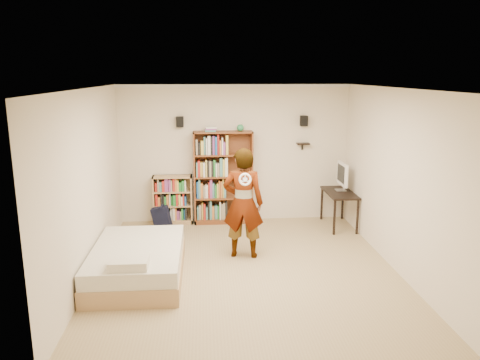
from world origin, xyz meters
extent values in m
cube|color=tan|center=(0.00, 0.00, 0.00)|extent=(4.50, 5.00, 0.01)
cube|color=beige|center=(0.00, 2.50, 1.35)|extent=(4.50, 0.02, 2.70)
cube|color=beige|center=(0.00, -2.50, 1.35)|extent=(4.50, 0.02, 2.70)
cube|color=beige|center=(-2.25, 0.00, 1.35)|extent=(0.02, 5.00, 2.70)
cube|color=beige|center=(2.25, 0.00, 1.35)|extent=(0.02, 5.00, 2.70)
cube|color=white|center=(0.00, 0.00, 2.70)|extent=(4.50, 5.00, 0.02)
cube|color=silver|center=(0.00, 2.47, 2.67)|extent=(4.50, 0.06, 0.06)
cube|color=silver|center=(0.00, -2.47, 2.67)|extent=(4.50, 0.06, 0.06)
cube|color=silver|center=(-2.22, 0.00, 2.67)|extent=(0.06, 5.00, 0.06)
cube|color=silver|center=(2.22, 0.00, 2.67)|extent=(0.06, 5.00, 0.06)
cube|color=black|center=(-1.05, 2.40, 2.00)|extent=(0.14, 0.12, 0.20)
cube|color=black|center=(1.35, 2.40, 2.00)|extent=(0.14, 0.12, 0.20)
cube|color=black|center=(1.35, 2.41, 1.55)|extent=(0.25, 0.16, 0.02)
imported|color=black|center=(0.01, 0.54, 0.89)|extent=(0.72, 0.54, 1.78)
torus|color=white|center=(0.01, 0.20, 1.35)|extent=(0.19, 0.07, 0.20)
camera|label=1|loc=(-0.61, -6.59, 2.91)|focal=35.00mm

